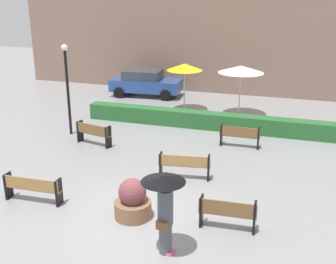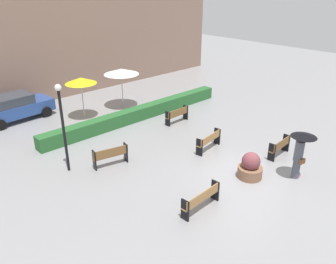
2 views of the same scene
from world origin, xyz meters
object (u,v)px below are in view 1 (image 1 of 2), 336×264
(bench_far_left, at_px, (93,132))
(bench_mid_center, at_px, (184,164))
(bench_near_left, at_px, (32,187))
(bench_back_row, at_px, (240,135))
(patio_umbrella_white, at_px, (241,69))
(bench_near_right, at_px, (228,212))
(pedestrian_with_umbrella, at_px, (164,202))
(planter_pot, at_px, (133,201))
(patio_umbrella_yellow, at_px, (185,67))
(parked_car, at_px, (145,83))
(lamp_post, at_px, (67,80))

(bench_far_left, bearing_deg, bench_mid_center, -24.03)
(bench_mid_center, height_order, bench_near_left, bench_mid_center)
(bench_back_row, height_order, patio_umbrella_white, patio_umbrella_white)
(bench_near_left, bearing_deg, bench_back_row, 51.69)
(bench_near_right, distance_m, pedestrian_with_umbrella, 2.20)
(bench_far_left, distance_m, planter_pot, 6.23)
(bench_back_row, bearing_deg, patio_umbrella_yellow, 129.03)
(bench_far_left, height_order, pedestrian_with_umbrella, pedestrian_with_umbrella)
(bench_near_right, distance_m, patio_umbrella_yellow, 11.83)
(bench_back_row, bearing_deg, planter_pot, -107.17)
(patio_umbrella_yellow, relative_size, parked_car, 0.59)
(patio_umbrella_white, bearing_deg, bench_near_left, -112.24)
(lamp_post, distance_m, patio_umbrella_white, 8.46)
(planter_pot, relative_size, parked_car, 0.27)
(bench_mid_center, height_order, lamp_post, lamp_post)
(patio_umbrella_white, bearing_deg, parked_car, 157.18)
(planter_pot, xyz_separation_m, patio_umbrella_white, (1.30, 10.99, 1.91))
(bench_mid_center, relative_size, bench_back_row, 1.09)
(lamp_post, distance_m, patio_umbrella_yellow, 6.42)
(bench_near_right, height_order, planter_pot, planter_pot)
(bench_mid_center, bearing_deg, parked_car, 117.27)
(bench_back_row, xyz_separation_m, patio_umbrella_yellow, (-3.64, 4.49, 1.83))
(bench_far_left, relative_size, patio_umbrella_yellow, 0.66)
(bench_far_left, relative_size, pedestrian_with_umbrella, 0.78)
(bench_far_left, relative_size, planter_pot, 1.42)
(planter_pot, bearing_deg, pedestrian_with_umbrella, -44.55)
(pedestrian_with_umbrella, relative_size, patio_umbrella_white, 0.82)
(lamp_post, xyz_separation_m, patio_umbrella_white, (6.74, 5.11, -0.03))
(lamp_post, bearing_deg, patio_umbrella_yellow, 53.47)
(planter_pot, height_order, lamp_post, lamp_post)
(bench_mid_center, bearing_deg, bench_near_left, -142.39)
(bench_far_left, distance_m, patio_umbrella_white, 8.14)
(bench_near_right, xyz_separation_m, planter_pot, (-2.68, -0.17, -0.02))
(patio_umbrella_yellow, distance_m, parked_car, 4.32)
(bench_back_row, relative_size, bench_far_left, 0.99)
(bench_back_row, xyz_separation_m, bench_near_left, (-5.27, -6.66, -0.03))
(bench_near_right, xyz_separation_m, patio_umbrella_white, (-1.38, 10.82, 1.89))
(bench_back_row, bearing_deg, lamp_post, -174.86)
(bench_mid_center, xyz_separation_m, bench_far_left, (-4.50, 2.01, 0.02))
(bench_mid_center, height_order, parked_car, parked_car)
(planter_pot, distance_m, patio_umbrella_white, 11.23)
(pedestrian_with_umbrella, distance_m, lamp_post, 10.04)
(lamp_post, bearing_deg, patio_umbrella_white, 37.19)
(bench_mid_center, bearing_deg, pedestrian_with_umbrella, -80.50)
(bench_near_right, height_order, parked_car, parked_car)
(bench_back_row, relative_size, patio_umbrella_white, 0.63)
(bench_near_right, relative_size, lamp_post, 0.39)
(planter_pot, bearing_deg, parked_car, 109.45)
(pedestrian_with_umbrella, xyz_separation_m, patio_umbrella_yellow, (-3.03, 12.43, 0.93))
(patio_umbrella_yellow, distance_m, patio_umbrella_white, 2.92)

